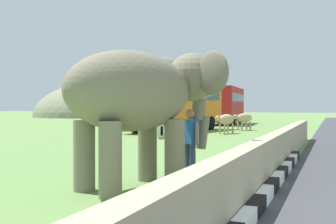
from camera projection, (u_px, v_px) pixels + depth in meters
name	position (u px, v px, depth m)	size (l,w,h in m)	color
striped_curb	(251.00, 214.00, 6.09)	(16.20, 0.20, 0.24)	white
barrier_parapet	(258.00, 166.00, 8.38)	(28.00, 0.36, 1.00)	tan
elephant	(144.00, 94.00, 8.83)	(4.03, 3.25, 3.01)	#79725C
person_handler	(190.00, 139.00, 9.93)	(0.42, 0.58, 1.66)	navy
bus_orange	(175.00, 101.00, 28.06)	(9.35, 4.36, 3.50)	orange
bus_red	(225.00, 103.00, 39.09)	(8.55, 3.16, 3.50)	#B21E1E
bus_teal	(223.00, 103.00, 49.89)	(9.75, 2.67, 3.50)	teal
cow_near	(158.00, 122.00, 22.39)	(1.92, 0.76, 1.23)	beige
cow_mid	(226.00, 120.00, 25.70)	(1.91, 1.07, 1.23)	tan
cow_far	(244.00, 118.00, 29.25)	(1.84, 1.32, 1.23)	tan
hill_east	(105.00, 116.00, 70.69)	(27.01, 21.60, 11.97)	gray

